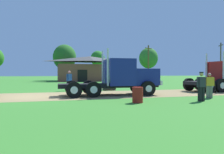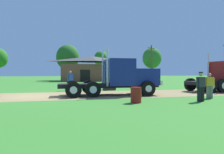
# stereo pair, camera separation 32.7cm
# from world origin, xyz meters

# --- Properties ---
(ground_plane) EXTENTS (200.00, 200.00, 0.00)m
(ground_plane) POSITION_xyz_m (0.00, 0.00, 0.00)
(ground_plane) COLOR #387E2B
(dirt_track) EXTENTS (120.00, 5.52, 0.01)m
(dirt_track) POSITION_xyz_m (0.00, 0.00, 0.00)
(dirt_track) COLOR #917C50
(dirt_track) RESTS_ON ground_plane
(truck_foreground_white) EXTENTS (7.24, 2.69, 3.25)m
(truck_foreground_white) POSITION_xyz_m (6.27, -0.61, 1.26)
(truck_foreground_white) COLOR black
(truck_foreground_white) RESTS_ON ground_plane
(visitor_standing_near) EXTENTS (0.63, 0.31, 1.66)m
(visitor_standing_near) POSITION_xyz_m (9.55, -5.08, 0.90)
(visitor_standing_near) COLOR #2D2D33
(visitor_standing_near) RESTS_ON ground_plane
(visitor_walking_mid) EXTENTS (0.58, 0.38, 1.59)m
(visitor_walking_mid) POSITION_xyz_m (11.03, -3.95, 0.85)
(visitor_walking_mid) COLOR gold
(visitor_walking_mid) RESTS_ON ground_plane
(visitor_far_side) EXTENTS (0.51, 0.46, 1.80)m
(visitor_far_side) POSITION_xyz_m (2.83, 4.16, 0.98)
(visitor_far_side) COLOR #264C8C
(visitor_far_side) RESTS_ON ground_plane
(steel_barrel) EXTENTS (0.57, 0.57, 0.84)m
(steel_barrel) POSITION_xyz_m (5.86, -4.70, 0.42)
(steel_barrel) COLOR maroon
(steel_barrel) RESTS_ON ground_plane
(shed_building) EXTENTS (12.93, 5.68, 4.91)m
(shed_building) POSITION_xyz_m (8.23, 26.25, 2.37)
(shed_building) COLOR brown
(shed_building) RESTS_ON ground_plane
(utility_pole_near) EXTENTS (1.94, 1.28, 7.08)m
(utility_pole_near) POSITION_xyz_m (19.45, 23.19, 3.78)
(utility_pole_near) COLOR brown
(utility_pole_near) RESTS_ON ground_plane
(tree_mid) EXTENTS (5.02, 5.02, 7.86)m
(tree_mid) POSITION_xyz_m (3.63, 32.21, 5.08)
(tree_mid) COLOR #513823
(tree_mid) RESTS_ON ground_plane
(tree_right) EXTENTS (3.69, 3.69, 7.44)m
(tree_right) POSITION_xyz_m (12.42, 39.20, 5.36)
(tree_right) COLOR #513823
(tree_right) RESTS_ON ground_plane
(tree_far_right) EXTENTS (5.40, 5.40, 8.89)m
(tree_far_right) POSITION_xyz_m (27.70, 40.90, 5.90)
(tree_far_right) COLOR #513823
(tree_far_right) RESTS_ON ground_plane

